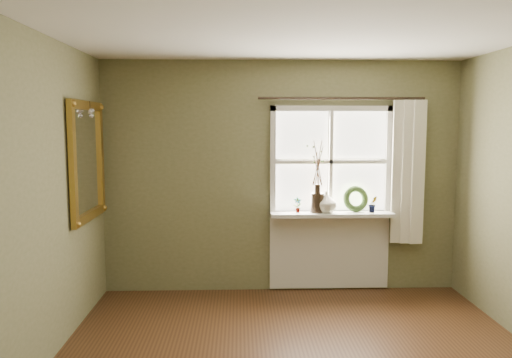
{
  "coord_description": "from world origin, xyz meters",
  "views": [
    {
      "loc": [
        -0.48,
        -3.32,
        1.9
      ],
      "look_at": [
        -0.31,
        1.55,
        1.36
      ],
      "focal_mm": 35.0,
      "sensor_mm": 36.0,
      "label": 1
    }
  ],
  "objects_px": {
    "dark_jug": "(317,203)",
    "cream_vase": "(326,202)",
    "wreath": "(356,202)",
    "gilt_mirror": "(87,161)"
  },
  "relations": [
    {
      "from": "gilt_mirror",
      "to": "dark_jug",
      "type": "bearing_deg",
      "value": 12.44
    },
    {
      "from": "dark_jug",
      "to": "cream_vase",
      "type": "relative_size",
      "value": 0.92
    },
    {
      "from": "wreath",
      "to": "gilt_mirror",
      "type": "distance_m",
      "value": 2.89
    },
    {
      "from": "cream_vase",
      "to": "wreath",
      "type": "relative_size",
      "value": 0.8
    },
    {
      "from": "dark_jug",
      "to": "cream_vase",
      "type": "distance_m",
      "value": 0.1
    },
    {
      "from": "cream_vase",
      "to": "gilt_mirror",
      "type": "xyz_separation_m",
      "value": [
        -2.45,
        -0.52,
        0.5
      ]
    },
    {
      "from": "dark_jug",
      "to": "cream_vase",
      "type": "height_order",
      "value": "cream_vase"
    },
    {
      "from": "dark_jug",
      "to": "wreath",
      "type": "height_order",
      "value": "wreath"
    },
    {
      "from": "cream_vase",
      "to": "gilt_mirror",
      "type": "relative_size",
      "value": 0.2
    },
    {
      "from": "cream_vase",
      "to": "wreath",
      "type": "height_order",
      "value": "wreath"
    }
  ]
}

